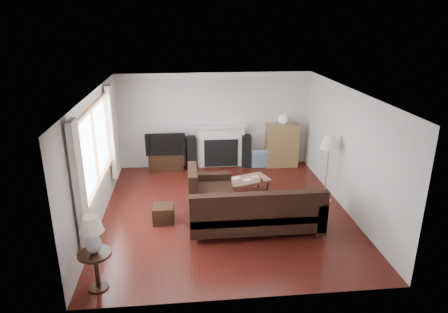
{
  "coord_description": "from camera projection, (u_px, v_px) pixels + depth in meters",
  "views": [
    {
      "loc": [
        -0.79,
        -7.43,
        3.85
      ],
      "look_at": [
        0.0,
        0.3,
        1.1
      ],
      "focal_mm": 32.0,
      "sensor_mm": 36.0,
      "label": 1
    }
  ],
  "objects": [
    {
      "name": "room",
      "position": [
        226.0,
        154.0,
        7.91
      ],
      "size": [
        5.1,
        5.6,
        2.54
      ],
      "color": "#47150F",
      "rests_on": "ground"
    },
    {
      "name": "globe_lamp",
      "position": [
        283.0,
        119.0,
        10.43
      ],
      "size": [
        0.24,
        0.24,
        0.24
      ],
      "primitive_type": "sphere",
      "color": "white",
      "rests_on": "bookshelf"
    },
    {
      "name": "curtain_near",
      "position": [
        80.0,
        187.0,
        6.02
      ],
      "size": [
        0.1,
        0.35,
        2.1
      ],
      "primitive_type": "cube",
      "color": "beige",
      "rests_on": "room"
    },
    {
      "name": "table_lamp",
      "position": [
        92.0,
        235.0,
        5.68
      ],
      "size": [
        0.35,
        0.35,
        0.57
      ],
      "primitive_type": "cube",
      "color": "silver",
      "rests_on": "side_table"
    },
    {
      "name": "fireplace",
      "position": [
        221.0,
        146.0,
        10.63
      ],
      "size": [
        1.4,
        0.26,
        1.15
      ],
      "primitive_type": "cube",
      "color": "white",
      "rests_on": "room"
    },
    {
      "name": "floor_lamp",
      "position": [
        327.0,
        169.0,
        8.55
      ],
      "size": [
        0.42,
        0.42,
        1.49
      ],
      "primitive_type": "cube",
      "rotation": [
        0.0,
        0.0,
        -0.11
      ],
      "color": "#CC8947",
      "rests_on": "ground"
    },
    {
      "name": "speaker_right",
      "position": [
        246.0,
        151.0,
        10.65
      ],
      "size": [
        0.26,
        0.3,
        0.87
      ],
      "primitive_type": "cube",
      "rotation": [
        0.0,
        0.0,
        -0.05
      ],
      "color": "black",
      "rests_on": "ground"
    },
    {
      "name": "bookshelf",
      "position": [
        282.0,
        145.0,
        10.67
      ],
      "size": [
        0.85,
        0.4,
        1.16
      ],
      "primitive_type": "cube",
      "color": "olive",
      "rests_on": "ground"
    },
    {
      "name": "sectional_sofa",
      "position": [
        256.0,
        209.0,
        7.46
      ],
      "size": [
        2.68,
        1.96,
        0.86
      ],
      "primitive_type": "cube",
      "color": "black",
      "rests_on": "ground"
    },
    {
      "name": "window",
      "position": [
        95.0,
        147.0,
        7.39
      ],
      "size": [
        0.12,
        2.74,
        1.54
      ],
      "primitive_type": "cube",
      "color": "olive",
      "rests_on": "room"
    },
    {
      "name": "coffee_table",
      "position": [
        246.0,
        187.0,
        9.01
      ],
      "size": [
        1.12,
        0.84,
        0.39
      ],
      "primitive_type": "cube",
      "rotation": [
        0.0,
        0.0,
        0.33
      ],
      "color": "brown",
      "rests_on": "ground"
    },
    {
      "name": "television",
      "position": [
        166.0,
        143.0,
        10.3
      ],
      "size": [
        1.02,
        0.13,
        0.58
      ],
      "primitive_type": "imported",
      "color": "black",
      "rests_on": "tv_stand"
    },
    {
      "name": "speaker_left",
      "position": [
        191.0,
        153.0,
        10.51
      ],
      "size": [
        0.29,
        0.33,
        0.88
      ],
      "primitive_type": "cube",
      "rotation": [
        0.0,
        0.0,
        0.16
      ],
      "color": "black",
      "rests_on": "ground"
    },
    {
      "name": "side_table",
      "position": [
        97.0,
        271.0,
        5.87
      ],
      "size": [
        0.49,
        0.49,
        0.61
      ],
      "primitive_type": "cube",
      "color": "black",
      "rests_on": "ground"
    },
    {
      "name": "footstool",
      "position": [
        164.0,
        214.0,
        7.84
      ],
      "size": [
        0.41,
        0.41,
        0.34
      ],
      "primitive_type": "cube",
      "rotation": [
        0.0,
        0.0,
        -0.01
      ],
      "color": "black",
      "rests_on": "ground"
    },
    {
      "name": "tv_stand",
      "position": [
        167.0,
        162.0,
        10.48
      ],
      "size": [
        0.9,
        0.41,
        0.45
      ],
      "primitive_type": "cube",
      "color": "black",
      "rests_on": "ground"
    },
    {
      "name": "curtain_far",
      "position": [
        112.0,
        132.0,
        8.87
      ],
      "size": [
        0.1,
        0.35,
        2.1
      ],
      "primitive_type": "cube",
      "color": "beige",
      "rests_on": "room"
    }
  ]
}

